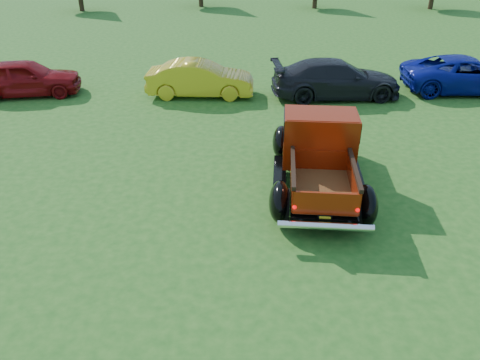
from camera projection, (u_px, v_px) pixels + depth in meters
The scene contains 6 objects.
ground at pixel (253, 223), 10.59m from camera, with size 120.00×120.00×0.00m, color #1F5117.
pickup_truck at pixel (318, 150), 11.91m from camera, with size 2.79×5.22×1.87m.
show_car_red at pixel (25, 78), 18.08m from camera, with size 1.65×4.10×1.40m, color maroon.
show_car_yellow at pixel (200, 79), 18.01m from camera, with size 1.43×4.09×1.35m, color gold.
show_car_grey at pixel (336, 79), 17.88m from camera, with size 2.00×4.92×1.43m, color black.
show_car_blue at pixel (467, 74), 18.52m from camera, with size 2.28×4.95×1.37m, color navy.
Camera 1 is at (-0.43, -8.80, 5.97)m, focal length 35.00 mm.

